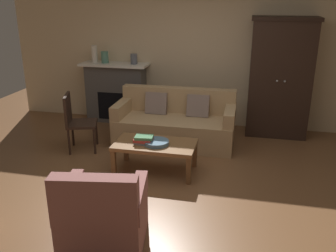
{
  "coord_description": "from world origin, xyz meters",
  "views": [
    {
      "loc": [
        0.89,
        -4.1,
        2.31
      ],
      "look_at": [
        -0.18,
        0.7,
        0.55
      ],
      "focal_mm": 39.28,
      "sensor_mm": 36.0,
      "label": 1
    }
  ],
  "objects_px": {
    "fruit_bowl": "(156,142)",
    "armchair_near_left": "(103,217)",
    "couch": "(175,124)",
    "mantel_vase_jade": "(105,57)",
    "armoire": "(280,78)",
    "coffee_table": "(155,147)",
    "mantel_vase_cream": "(95,54)",
    "side_chair_wooden": "(76,119)",
    "book_stack": "(144,140)",
    "fireplace": "(116,92)",
    "mantel_vase_slate": "(134,59)"
  },
  "relations": [
    {
      "from": "fireplace",
      "to": "couch",
      "type": "relative_size",
      "value": 0.65
    },
    {
      "from": "couch",
      "to": "mantel_vase_slate",
      "type": "distance_m",
      "value": 1.54
    },
    {
      "from": "couch",
      "to": "fruit_bowl",
      "type": "height_order",
      "value": "couch"
    },
    {
      "from": "coffee_table",
      "to": "mantel_vase_jade",
      "type": "height_order",
      "value": "mantel_vase_jade"
    },
    {
      "from": "fruit_bowl",
      "to": "side_chair_wooden",
      "type": "distance_m",
      "value": 1.5
    },
    {
      "from": "couch",
      "to": "fireplace",
      "type": "bearing_deg",
      "value": 147.38
    },
    {
      "from": "fireplace",
      "to": "couch",
      "type": "distance_m",
      "value": 1.59
    },
    {
      "from": "armoire",
      "to": "side_chair_wooden",
      "type": "distance_m",
      "value": 3.4
    },
    {
      "from": "armchair_near_left",
      "to": "mantel_vase_cream",
      "type": "bearing_deg",
      "value": 113.52
    },
    {
      "from": "book_stack",
      "to": "armchair_near_left",
      "type": "relative_size",
      "value": 0.3
    },
    {
      "from": "armchair_near_left",
      "to": "side_chair_wooden",
      "type": "xyz_separation_m",
      "value": [
        -1.3,
        2.13,
        0.2
      ]
    },
    {
      "from": "coffee_table",
      "to": "mantel_vase_jade",
      "type": "xyz_separation_m",
      "value": [
        -1.45,
        1.93,
        0.86
      ]
    },
    {
      "from": "coffee_table",
      "to": "side_chair_wooden",
      "type": "relative_size",
      "value": 1.22
    },
    {
      "from": "mantel_vase_slate",
      "to": "side_chair_wooden",
      "type": "bearing_deg",
      "value": -108.51
    },
    {
      "from": "fireplace",
      "to": "mantel_vase_slate",
      "type": "bearing_deg",
      "value": -2.7
    },
    {
      "from": "couch",
      "to": "side_chair_wooden",
      "type": "xyz_separation_m",
      "value": [
        -1.43,
        -0.64,
        0.19
      ]
    },
    {
      "from": "fruit_bowl",
      "to": "armchair_near_left",
      "type": "height_order",
      "value": "armchair_near_left"
    },
    {
      "from": "fireplace",
      "to": "mantel_vase_jade",
      "type": "distance_m",
      "value": 0.68
    },
    {
      "from": "couch",
      "to": "fruit_bowl",
      "type": "distance_m",
      "value": 1.15
    },
    {
      "from": "fruit_bowl",
      "to": "mantel_vase_slate",
      "type": "height_order",
      "value": "mantel_vase_slate"
    },
    {
      "from": "mantel_vase_cream",
      "to": "mantel_vase_slate",
      "type": "distance_m",
      "value": 0.76
    },
    {
      "from": "armoire",
      "to": "book_stack",
      "type": "height_order",
      "value": "armoire"
    },
    {
      "from": "fireplace",
      "to": "couch",
      "type": "height_order",
      "value": "fireplace"
    },
    {
      "from": "book_stack",
      "to": "side_chair_wooden",
      "type": "height_order",
      "value": "side_chair_wooden"
    },
    {
      "from": "coffee_table",
      "to": "fruit_bowl",
      "type": "distance_m",
      "value": 0.1
    },
    {
      "from": "armoire",
      "to": "side_chair_wooden",
      "type": "relative_size",
      "value": 2.21
    },
    {
      "from": "book_stack",
      "to": "armchair_near_left",
      "type": "height_order",
      "value": "armchair_near_left"
    },
    {
      "from": "coffee_table",
      "to": "mantel_vase_jade",
      "type": "distance_m",
      "value": 2.56
    },
    {
      "from": "armoire",
      "to": "coffee_table",
      "type": "relative_size",
      "value": 1.81
    },
    {
      "from": "mantel_vase_jade",
      "to": "armoire",
      "type": "bearing_deg",
      "value": -1.1
    },
    {
      "from": "fireplace",
      "to": "side_chair_wooden",
      "type": "bearing_deg",
      "value": -94.3
    },
    {
      "from": "couch",
      "to": "mantel_vase_jade",
      "type": "height_order",
      "value": "mantel_vase_jade"
    },
    {
      "from": "armoire",
      "to": "mantel_vase_slate",
      "type": "height_order",
      "value": "armoire"
    },
    {
      "from": "armoire",
      "to": "couch",
      "type": "bearing_deg",
      "value": -154.82
    },
    {
      "from": "fireplace",
      "to": "armoire",
      "type": "height_order",
      "value": "armoire"
    },
    {
      "from": "fruit_bowl",
      "to": "armchair_near_left",
      "type": "xyz_separation_m",
      "value": [
        -0.11,
        -1.62,
        -0.13
      ]
    },
    {
      "from": "fireplace",
      "to": "mantel_vase_cream",
      "type": "xyz_separation_m",
      "value": [
        -0.38,
        -0.02,
        0.71
      ]
    },
    {
      "from": "armoire",
      "to": "armchair_near_left",
      "type": "relative_size",
      "value": 2.24
    },
    {
      "from": "side_chair_wooden",
      "to": "fireplace",
      "type": "bearing_deg",
      "value": 85.7
    },
    {
      "from": "fireplace",
      "to": "coffee_table",
      "type": "relative_size",
      "value": 1.15
    },
    {
      "from": "mantel_vase_jade",
      "to": "mantel_vase_slate",
      "type": "xyz_separation_m",
      "value": [
        0.56,
        0.0,
        -0.01
      ]
    },
    {
      "from": "fruit_bowl",
      "to": "book_stack",
      "type": "distance_m",
      "value": 0.17
    },
    {
      "from": "mantel_vase_cream",
      "to": "mantel_vase_slate",
      "type": "height_order",
      "value": "mantel_vase_cream"
    },
    {
      "from": "fireplace",
      "to": "fruit_bowl",
      "type": "height_order",
      "value": "fireplace"
    },
    {
      "from": "armoire",
      "to": "side_chair_wooden",
      "type": "bearing_deg",
      "value": -155.3
    },
    {
      "from": "mantel_vase_cream",
      "to": "armchair_near_left",
      "type": "height_order",
      "value": "mantel_vase_cream"
    },
    {
      "from": "fruit_bowl",
      "to": "mantel_vase_slate",
      "type": "distance_m",
      "value": 2.31
    },
    {
      "from": "couch",
      "to": "mantel_vase_cream",
      "type": "distance_m",
      "value": 2.12
    },
    {
      "from": "coffee_table",
      "to": "mantel_vase_jade",
      "type": "relative_size",
      "value": 5.2
    },
    {
      "from": "armoire",
      "to": "mantel_vase_jade",
      "type": "distance_m",
      "value": 3.14
    }
  ]
}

